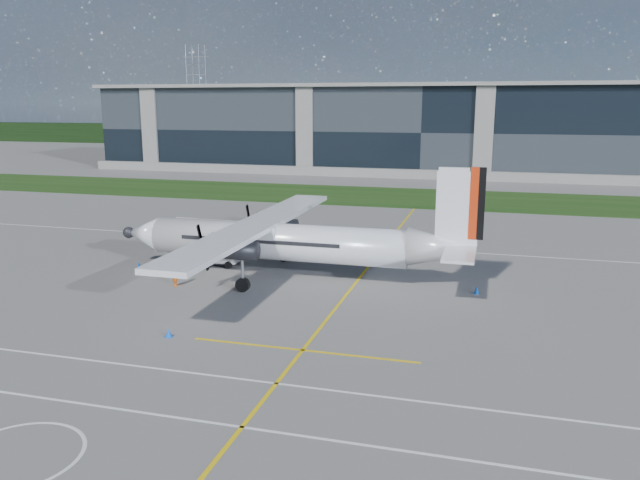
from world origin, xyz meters
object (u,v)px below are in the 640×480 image
safety_cone_tail (477,290)px  safety_cone_nose_port (139,265)px  safety_cone_stbdwing (317,235)px  pylon_west (197,94)px  baggage_tug (222,255)px  fuel_tanker_truck (200,234)px  safety_cone_portwing (168,333)px  ground_crew_person (176,271)px  turboprop_aircraft (290,221)px

safety_cone_tail → safety_cone_nose_port: bearing=-179.5°
safety_cone_stbdwing → pylon_west: bearing=120.5°
baggage_tug → safety_cone_nose_port: bearing=-156.8°
baggage_tug → safety_cone_stbdwing: (4.20, 11.89, -0.59)m
fuel_tanker_truck → safety_cone_tail: fuel_tanker_truck is taller
fuel_tanker_truck → safety_cone_portwing: fuel_tanker_truck is taller
pylon_west → fuel_tanker_truck: size_ratio=4.32×
safety_cone_stbdwing → ground_crew_person: bearing=-105.7°
pylon_west → turboprop_aircraft: pylon_west is taller
fuel_tanker_truck → safety_cone_nose_port: (-1.57, -7.35, -1.05)m
pylon_west → safety_cone_tail: (91.22, -143.72, -14.75)m
safety_cone_stbdwing → baggage_tug: bearing=-109.4°
ground_crew_person → safety_cone_nose_port: ground_crew_person is taller
baggage_tug → safety_cone_tail: baggage_tug is taller
fuel_tanker_truck → baggage_tug: fuel_tanker_truck is taller
pylon_west → fuel_tanker_truck: bearing=-63.6°
pylon_west → safety_cone_tail: size_ratio=60.00×
ground_crew_person → safety_cone_stbdwing: 18.51m
safety_cone_tail → safety_cone_nose_port: (-24.98, -0.22, 0.00)m
fuel_tanker_truck → baggage_tug: 6.46m
safety_cone_portwing → turboprop_aircraft: bearing=78.5°
ground_crew_person → turboprop_aircraft: bearing=-71.4°
ground_crew_person → safety_cone_tail: ground_crew_person is taller
ground_crew_person → pylon_west: bearing=13.2°
ground_crew_person → safety_cone_stbdwing: (5.00, 17.80, -0.81)m
safety_cone_tail → safety_cone_portwing: bearing=-141.6°
fuel_tanker_truck → pylon_west: bearing=116.4°
safety_cone_tail → safety_cone_nose_port: same height
baggage_tug → ground_crew_person: 5.96m
turboprop_aircraft → safety_cone_stbdwing: turboprop_aircraft is taller
baggage_tug → ground_crew_person: bearing=-97.8°
baggage_tug → safety_cone_tail: bearing=-6.7°
turboprop_aircraft → safety_cone_portwing: 13.84m
pylon_west → safety_cone_portwing: bearing=-64.2°
turboprop_aircraft → baggage_tug: 7.16m
baggage_tug → safety_cone_stbdwing: size_ratio=5.59×
safety_cone_stbdwing → safety_cone_nose_port: size_ratio=1.00×
safety_cone_nose_port → fuel_tanker_truck: bearing=78.0°
baggage_tug → safety_cone_nose_port: (-5.79, -2.48, -0.59)m
safety_cone_portwing → safety_cone_tail: same height
safety_cone_tail → ground_crew_person: bearing=-169.7°
pylon_west → safety_cone_portwing: size_ratio=60.00×
fuel_tanker_truck → safety_cone_tail: size_ratio=13.87×
pylon_west → safety_cone_tail: pylon_west is taller
fuel_tanker_truck → ground_crew_person: (3.42, -10.78, -0.24)m
safety_cone_nose_port → turboprop_aircraft: bearing=3.7°
safety_cone_portwing → safety_cone_tail: (15.70, 12.46, 0.00)m
fuel_tanker_truck → baggage_tug: size_ratio=2.48×
turboprop_aircraft → safety_cone_nose_port: size_ratio=55.19×
safety_cone_stbdwing → safety_cone_portwing: bearing=-91.5°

